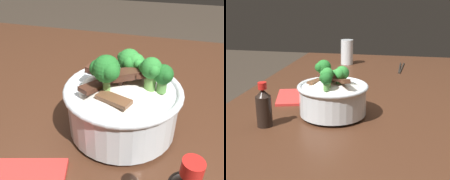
% 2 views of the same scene
% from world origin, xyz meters
% --- Properties ---
extents(dining_table, '(1.60, 0.89, 0.79)m').
position_xyz_m(dining_table, '(0.00, 0.00, 0.69)').
color(dining_table, '#472819').
rests_on(dining_table, ground).
extents(rice_bowl, '(0.20, 0.20, 0.16)m').
position_xyz_m(rice_bowl, '(-0.17, 0.09, 0.86)').
color(rice_bowl, silver).
rests_on(rice_bowl, dining_table).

